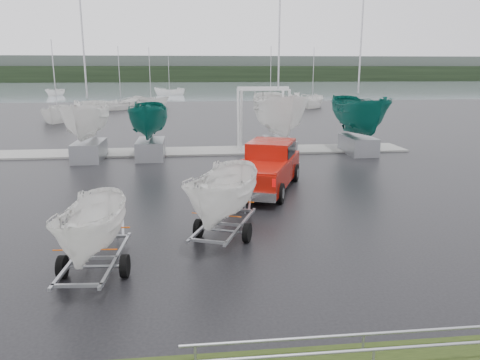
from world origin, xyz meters
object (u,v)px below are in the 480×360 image
(boat_hoist, at_px, (263,110))
(pickup_truck, at_px, (268,165))
(trailer_parked, at_px, (89,184))
(trailer_hitched, at_px, (224,151))

(boat_hoist, bearing_deg, pickup_truck, -97.88)
(trailer_parked, bearing_deg, trailer_hitched, 37.55)
(pickup_truck, distance_m, trailer_parked, 10.47)
(trailer_parked, distance_m, boat_hoist, 19.57)
(pickup_truck, height_order, trailer_parked, trailer_parked)
(pickup_truck, xyz_separation_m, trailer_hitched, (-2.44, -6.10, 1.74))
(trailer_parked, xyz_separation_m, boat_hoist, (7.36, 18.13, 0.22))
(pickup_truck, relative_size, trailer_hitched, 1.25)
(trailer_hitched, height_order, boat_hoist, trailer_hitched)
(trailer_hitched, xyz_separation_m, trailer_parked, (-3.58, -2.35, -0.34))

